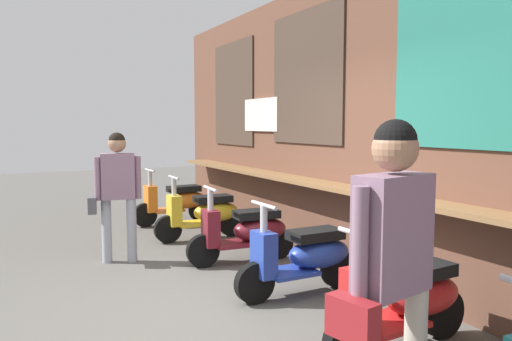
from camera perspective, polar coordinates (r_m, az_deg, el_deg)
ground_plane at (r=4.71m, az=-5.70°, el=-16.06°), size 29.93×29.93×0.00m
market_stall_facade at (r=5.46m, az=14.20°, el=5.31°), size 10.69×0.61×3.45m
scooter_orange at (r=8.66m, az=-9.05°, el=-3.53°), size 0.46×1.40×0.97m
scooter_yellow at (r=7.44m, az=-5.85°, el=-4.95°), size 0.46×1.40×0.97m
scooter_maroon at (r=6.18m, az=-0.98°, el=-7.05°), size 0.50×1.40×0.97m
scooter_blue at (r=5.08m, az=5.73°, el=-9.83°), size 0.46×1.40×0.97m
scooter_red at (r=4.04m, az=17.07°, el=-14.12°), size 0.48×1.40×0.97m
shopper_with_handbag at (r=2.62m, az=15.31°, el=-9.05°), size 0.36×0.68×1.75m
shopper_browsing at (r=6.32m, az=-15.81°, el=-1.57°), size 0.31×0.66×1.62m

